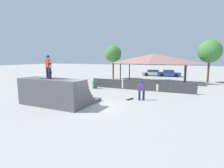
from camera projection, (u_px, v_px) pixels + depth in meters
name	position (u px, v px, depth m)	size (l,w,h in m)	color
ground_plane	(90.00, 107.00, 12.62)	(160.00, 160.00, 0.00)	#A3A09B
quarter_pipe_ramp	(56.00, 93.00, 13.29)	(5.23, 3.66, 2.01)	#565459
skater_on_deck	(48.00, 65.00, 12.63)	(0.74, 0.39, 1.73)	#1E2347
skateboard_on_deck	(44.00, 78.00, 13.01)	(0.85, 0.30, 0.09)	blue
bystander_walking	(142.00, 89.00, 14.56)	(0.63, 0.40, 1.67)	#1E2347
skateboard_on_ground	(130.00, 99.00, 14.88)	(0.47, 0.79, 0.09)	blue
barrier_fence	(139.00, 85.00, 19.28)	(11.65, 0.12, 1.05)	#3D3D42
pavilion_shelter	(154.00, 59.00, 25.51)	(10.37, 4.71, 4.17)	#2D2D33
tree_beside_pavilion	(113.00, 54.00, 29.52)	(2.81, 2.81, 5.64)	brown
tree_far_back	(210.00, 51.00, 24.25)	(3.17, 3.17, 6.04)	brown
trash_bin	(95.00, 85.00, 20.35)	(0.52, 0.52, 0.85)	#385B3D
parked_car_silver	(154.00, 73.00, 34.89)	(4.72, 2.27, 1.27)	#A8AAAF
parked_car_blue	(169.00, 73.00, 33.57)	(4.28, 1.83, 1.27)	navy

